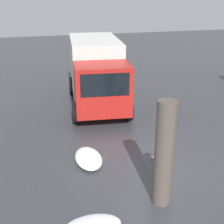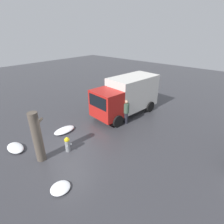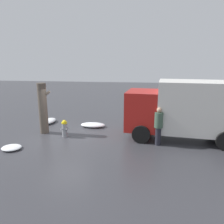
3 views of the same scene
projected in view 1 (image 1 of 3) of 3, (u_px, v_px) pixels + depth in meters
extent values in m
plane|color=#38383D|center=(158.00, 171.00, 9.56)|extent=(60.00, 60.00, 0.00)
cylinder|color=gray|center=(158.00, 161.00, 9.42)|extent=(0.28, 0.28, 0.73)
cylinder|color=yellow|center=(159.00, 149.00, 9.27)|extent=(0.29, 0.29, 0.08)
sphere|color=yellow|center=(159.00, 148.00, 9.25)|extent=(0.23, 0.23, 0.23)
cylinder|color=gray|center=(160.00, 155.00, 9.55)|extent=(0.15, 0.15, 0.11)
cylinder|color=gray|center=(152.00, 157.00, 9.45)|extent=(0.13, 0.13, 0.09)
cylinder|color=gray|center=(165.00, 159.00, 9.33)|extent=(0.13, 0.13, 0.09)
cylinder|color=brown|center=(164.00, 154.00, 7.68)|extent=(0.48, 0.48, 2.81)
cylinder|color=brown|center=(162.00, 122.00, 7.58)|extent=(0.55, 0.13, 0.44)
cube|color=red|center=(102.00, 89.00, 12.51)|extent=(1.84, 2.37, 2.00)
cube|color=black|center=(105.00, 85.00, 11.61)|extent=(0.23, 1.85, 0.88)
cube|color=silver|center=(95.00, 65.00, 15.05)|extent=(4.37, 2.64, 2.57)
cylinder|color=black|center=(128.00, 110.00, 13.11)|extent=(0.92, 0.37, 0.90)
cylinder|color=black|center=(76.00, 113.00, 12.79)|extent=(0.92, 0.37, 0.90)
cylinder|color=black|center=(114.00, 84.00, 16.64)|extent=(0.92, 0.37, 0.90)
cylinder|color=black|center=(72.00, 86.00, 16.32)|extent=(0.92, 0.37, 0.90)
cylinder|color=#23232D|center=(126.00, 103.00, 13.88)|extent=(0.28, 0.28, 0.88)
cylinder|color=#3F5947|center=(126.00, 86.00, 13.58)|extent=(0.40, 0.40, 0.73)
sphere|color=tan|center=(127.00, 75.00, 13.40)|extent=(0.24, 0.24, 0.24)
ellipsoid|color=white|center=(88.00, 158.00, 10.03)|extent=(1.51, 0.84, 0.25)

